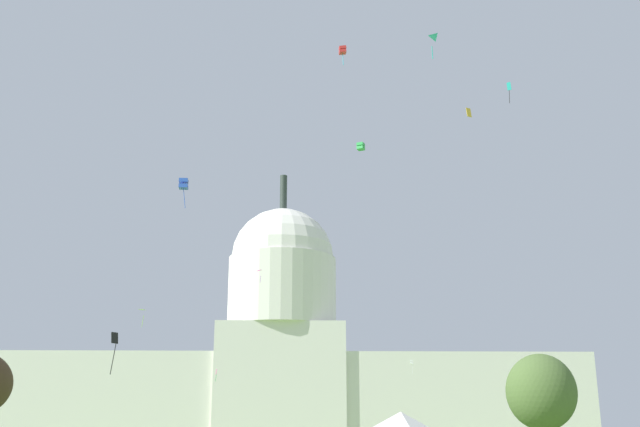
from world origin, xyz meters
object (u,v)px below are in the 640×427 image
object	(u,v)px
kite_cyan_high	(428,40)
kite_green_high	(361,146)
kite_red_high	(343,50)
kite_pink_low	(216,373)
capitol_building	(281,362)
kite_black_low	(114,343)
kite_white_low	(412,362)
kite_turquoise_high	(509,88)
kite_magenta_high	(262,272)
kite_lime_mid	(144,312)
kite_blue_mid	(184,184)
kite_gold_high	(469,113)
tree_east_mid	(541,392)

from	to	relation	value
kite_cyan_high	kite_green_high	distance (m)	28.03
kite_cyan_high	kite_red_high	bearing A→B (deg)	-155.94
kite_pink_low	kite_cyan_high	xyz separation A→B (m)	(26.86, -87.84, 22.54)
capitol_building	kite_black_low	distance (m)	114.62
capitol_building	kite_white_low	bearing A→B (deg)	-49.19
kite_pink_low	kite_turquoise_high	world-z (taller)	kite_turquoise_high
kite_black_low	kite_green_high	bearing A→B (deg)	-144.27
capitol_building	kite_cyan_high	distance (m)	126.66
capitol_building	kite_pink_low	xyz separation A→B (m)	(-11.50, -36.66, -5.10)
kite_magenta_high	capitol_building	bearing A→B (deg)	-39.19
kite_magenta_high	kite_lime_mid	world-z (taller)	kite_magenta_high
kite_blue_mid	kite_pink_low	bearing A→B (deg)	89.45
kite_turquoise_high	kite_lime_mid	bearing A→B (deg)	-157.07
kite_lime_mid	capitol_building	bearing A→B (deg)	1.27
capitol_building	kite_red_high	bearing A→B (deg)	-85.26
kite_white_low	kite_green_high	bearing A→B (deg)	174.81
kite_black_low	kite_cyan_high	size ratio (longest dim) A/B	1.84
kite_magenta_high	kite_gold_high	bearing A→B (deg)	179.56
kite_turquoise_high	kite_cyan_high	distance (m)	38.95
tree_east_mid	kite_pink_low	world-z (taller)	kite_pink_low
tree_east_mid	kite_red_high	size ratio (longest dim) A/B	5.59
kite_turquoise_high	kite_white_low	world-z (taller)	kite_turquoise_high
tree_east_mid	kite_lime_mid	bearing A→B (deg)	138.43
tree_east_mid	kite_white_low	world-z (taller)	kite_white_low
kite_magenta_high	kite_red_high	bearing A→B (deg)	158.09
kite_magenta_high	kite_cyan_high	bearing A→B (deg)	160.23
kite_gold_high	kite_blue_mid	bearing A→B (deg)	-143.17
kite_blue_mid	kite_turquoise_high	bearing A→B (deg)	2.10
kite_cyan_high	kite_turquoise_high	bearing A→B (deg)	156.40
kite_black_low	kite_cyan_high	bearing A→B (deg)	159.60
kite_black_low	kite_lime_mid	size ratio (longest dim) A/B	1.14
kite_pink_low	capitol_building	bearing A→B (deg)	9.88
tree_east_mid	kite_magenta_high	bearing A→B (deg)	125.58
kite_pink_low	kite_blue_mid	world-z (taller)	kite_blue_mid
kite_red_high	kite_magenta_high	bearing A→B (deg)	-174.76
kite_black_low	kite_white_low	distance (m)	91.65
kite_black_low	kite_red_high	world-z (taller)	kite_red_high
kite_turquoise_high	kite_lime_mid	size ratio (longest dim) A/B	0.92
kite_gold_high	kite_blue_mid	size ratio (longest dim) A/B	0.40
kite_green_high	kite_cyan_high	bearing A→B (deg)	124.24
tree_east_mid	kite_blue_mid	size ratio (longest dim) A/B	3.45
capitol_building	kite_black_low	xyz separation A→B (m)	(-12.57, -113.67, -7.75)
kite_black_low	kite_blue_mid	bearing A→B (deg)	-96.15
tree_east_mid	kite_pink_low	distance (m)	66.10
kite_turquoise_high	kite_green_high	size ratio (longest dim) A/B	2.78
kite_white_low	kite_blue_mid	size ratio (longest dim) A/B	0.79
kite_pink_low	kite_white_low	world-z (taller)	kite_white_low
kite_blue_mid	kite_green_high	world-z (taller)	kite_green_high
tree_east_mid	kite_black_low	distance (m)	58.55
kite_black_low	kite_gold_high	bearing A→B (deg)	-141.65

